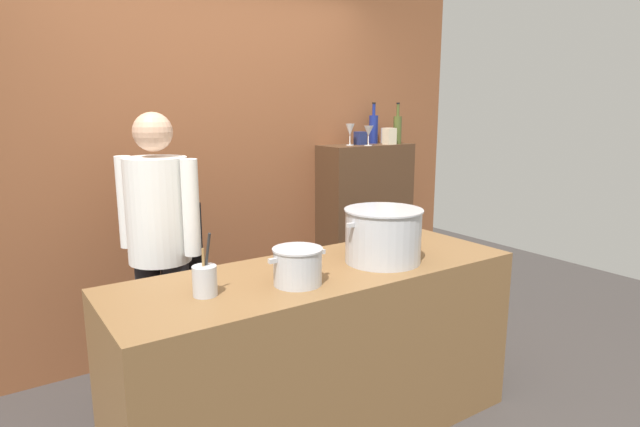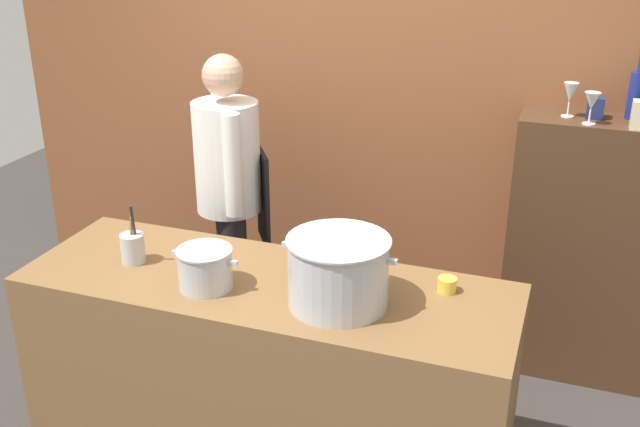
% 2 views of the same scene
% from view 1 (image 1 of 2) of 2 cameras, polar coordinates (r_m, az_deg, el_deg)
% --- Properties ---
extents(brick_back_panel, '(4.40, 0.10, 3.00)m').
position_cam_1_polar(brick_back_panel, '(3.72, -12.23, 8.45)').
color(brick_back_panel, brown).
rests_on(brick_back_panel, ground_plane).
extents(prep_counter, '(2.07, 0.70, 0.90)m').
position_cam_1_polar(prep_counter, '(2.77, 0.09, -15.00)').
color(prep_counter, brown).
rests_on(prep_counter, ground_plane).
extents(bar_cabinet, '(0.76, 0.32, 1.39)m').
position_cam_1_polar(bar_cabinet, '(4.28, 4.88, -1.82)').
color(bar_cabinet, '#472D1C').
rests_on(bar_cabinet, ground_plane).
extents(chef, '(0.41, 0.46, 1.66)m').
position_cam_1_polar(chef, '(3.04, -17.03, -2.68)').
color(chef, black).
rests_on(chef, ground_plane).
extents(stockpot_large, '(0.46, 0.40, 0.28)m').
position_cam_1_polar(stockpot_large, '(2.70, 6.89, -2.39)').
color(stockpot_large, '#B7BABF').
rests_on(stockpot_large, prep_counter).
extents(stockpot_small, '(0.29, 0.23, 0.17)m').
position_cam_1_polar(stockpot_small, '(2.36, -2.46, -5.75)').
color(stockpot_small, '#B7BABF').
rests_on(stockpot_small, prep_counter).
extents(utensil_crock, '(0.10, 0.10, 0.27)m').
position_cam_1_polar(utensil_crock, '(2.28, -12.45, -7.11)').
color(utensil_crock, '#B7BABF').
rests_on(utensil_crock, prep_counter).
extents(butter_jar, '(0.08, 0.08, 0.06)m').
position_cam_1_polar(butter_jar, '(3.15, 9.23, -2.47)').
color(butter_jar, yellow).
rests_on(butter_jar, prep_counter).
extents(wine_bottle_cobalt, '(0.07, 0.07, 0.33)m').
position_cam_1_polar(wine_bottle_cobalt, '(4.30, 5.85, 9.22)').
color(wine_bottle_cobalt, navy).
rests_on(wine_bottle_cobalt, bar_cabinet).
extents(wine_bottle_olive, '(0.07, 0.07, 0.32)m').
position_cam_1_polar(wine_bottle_olive, '(4.28, 8.44, 9.11)').
color(wine_bottle_olive, '#475123').
rests_on(wine_bottle_olive, bar_cabinet).
extents(wine_glass_wide, '(0.07, 0.07, 0.17)m').
position_cam_1_polar(wine_glass_wide, '(4.06, 3.29, 9.02)').
color(wine_glass_wide, silver).
rests_on(wine_glass_wide, bar_cabinet).
extents(wine_glass_tall, '(0.07, 0.07, 0.15)m').
position_cam_1_polar(wine_glass_tall, '(4.05, 5.31, 8.87)').
color(wine_glass_tall, silver).
rests_on(wine_glass_tall, bar_cabinet).
extents(spice_tin_cream, '(0.08, 0.08, 0.13)m').
position_cam_1_polar(spice_tin_cream, '(4.19, 7.57, 8.35)').
color(spice_tin_cream, beige).
rests_on(spice_tin_cream, bar_cabinet).
extents(spice_tin_navy, '(0.08, 0.08, 0.10)m').
position_cam_1_polar(spice_tin_navy, '(4.16, 4.43, 8.20)').
color(spice_tin_navy, navy).
rests_on(spice_tin_navy, bar_cabinet).
extents(spice_tin_silver, '(0.09, 0.09, 0.12)m').
position_cam_1_polar(spice_tin_silver, '(4.39, 7.44, 8.45)').
color(spice_tin_silver, '#B2B2B7').
rests_on(spice_tin_silver, bar_cabinet).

